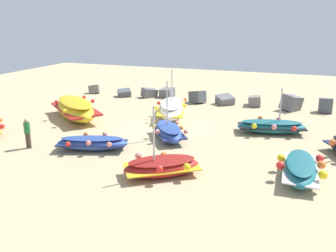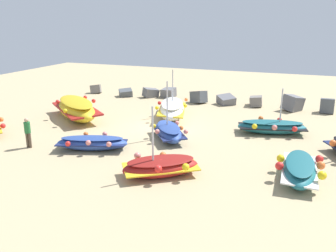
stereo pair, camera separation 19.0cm
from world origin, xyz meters
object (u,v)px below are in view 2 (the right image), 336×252
person_walking (28,131)px  fishing_boat_6 (172,109)px  fishing_boat_5 (76,109)px  fishing_boat_7 (169,132)px  fishing_boat_1 (300,169)px  fishing_boat_4 (92,143)px  fishing_boat_3 (161,166)px  fishing_boat_0 (272,127)px

person_walking → fishing_boat_6: bearing=142.5°
fishing_boat_5 → fishing_boat_7: bearing=-154.7°
fishing_boat_1 → fishing_boat_6: fishing_boat_6 is taller
fishing_boat_1 → fishing_boat_4: (-10.17, -0.14, -0.06)m
fishing_boat_3 → fishing_boat_5: bearing=107.8°
fishing_boat_1 → fishing_boat_0: bearing=-165.6°
fishing_boat_0 → fishing_boat_6: fishing_boat_6 is taller
fishing_boat_6 → fishing_boat_7: (1.44, -4.43, -0.16)m
fishing_boat_4 → person_walking: bearing=-3.1°
fishing_boat_6 → fishing_boat_0: bearing=63.4°
fishing_boat_1 → person_walking: 13.50m
fishing_boat_5 → fishing_boat_7: (7.41, -1.83, -0.25)m
fishing_boat_4 → fishing_boat_1: bearing=161.5°
fishing_boat_7 → fishing_boat_3: bearing=-17.9°
fishing_boat_3 → person_walking: bearing=138.6°
fishing_boat_5 → fishing_boat_6: bearing=-117.3°
person_walking → fishing_boat_7: bearing=114.7°
fishing_boat_5 → fishing_boat_4: bearing=171.0°
fishing_boat_3 → person_walking: 7.88m
fishing_boat_1 → fishing_boat_4: bearing=-90.8°
fishing_boat_5 → person_walking: 5.87m
fishing_boat_3 → fishing_boat_7: bearing=71.3°
fishing_boat_0 → person_walking: size_ratio=2.60×
fishing_boat_5 → person_walking: size_ratio=3.39×
fishing_boat_3 → fishing_boat_6: fishing_boat_6 is taller
fishing_boat_3 → fishing_boat_6: (-2.90, 9.13, 0.17)m
fishing_boat_3 → fishing_boat_5: fishing_boat_3 is taller
fishing_boat_4 → fishing_boat_5: bearing=-67.5°
fishing_boat_1 → fishing_boat_5: 15.22m
fishing_boat_6 → person_walking: (-4.93, -8.37, 0.33)m
fishing_boat_3 → fishing_boat_7: (-1.45, 4.70, 0.02)m
fishing_boat_4 → person_walking: person_walking is taller
fishing_boat_0 → fishing_boat_3: 8.80m
fishing_boat_0 → fishing_boat_1: size_ratio=1.13×
fishing_boat_0 → person_walking: (-11.70, -7.15, 0.52)m
fishing_boat_3 → fishing_boat_5: size_ratio=0.64×
fishing_boat_6 → fishing_boat_5: bearing=-82.8°
fishing_boat_0 → fishing_boat_5: fishing_boat_0 is taller
fishing_boat_4 → fishing_boat_5: size_ratio=0.71×
fishing_boat_0 → fishing_boat_5: bearing=-8.3°
fishing_boat_1 → fishing_boat_5: (-14.48, 4.68, 0.25)m
fishing_boat_5 → fishing_boat_6: fishing_boat_6 is taller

